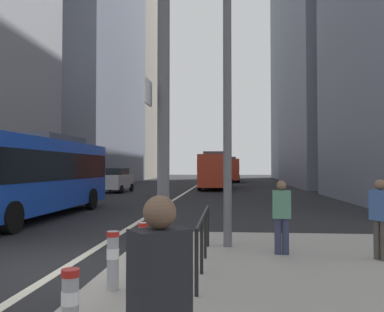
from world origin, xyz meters
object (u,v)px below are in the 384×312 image
Objects in this scene: car_receding_near at (222,173)px; pedestrian_far at (282,214)px; city_bus_red_receding at (215,169)px; street_lamp_post at (227,32)px; pedestrian_waiting at (381,215)px; city_bus_red_distant at (229,169)px; traffic_signal_gantry at (43,53)px; car_receding_far at (226,173)px; city_bus_blue_oncoming at (32,172)px; car_oncoming_mid at (116,180)px; pedestrian_walking at (159,308)px; bollard_back at (143,241)px; bollard_right at (113,257)px; bollard_left at (70,302)px.

pedestrian_far is (1.96, -57.96, 0.03)m from car_receding_near.
city_bus_red_receding is 1.45× the size of street_lamp_post.
city_bus_red_distant is at bearing 93.18° from pedestrian_waiting.
traffic_signal_gantry reaches higher than pedestrian_waiting.
city_bus_red_distant is at bearing -83.13° from car_receding_near.
car_receding_far is at bearing 91.17° from pedestrian_far.
city_bus_blue_oncoming is 2.56× the size of car_receding_far.
city_bus_red_distant is 26.58m from car_oncoming_mid.
traffic_signal_gantry is 0.84× the size of street_lamp_post.
pedestrian_walking is (7.23, -12.69, -0.75)m from city_bus_blue_oncoming.
street_lamp_post is (1.14, -28.95, 3.45)m from city_bus_red_receding.
street_lamp_post reaches higher than city_bus_red_receding.
city_bus_blue_oncoming is 12.83m from pedestrian_waiting.
city_bus_red_distant reaches higher than pedestrian_far.
city_bus_red_distant is at bearing 87.65° from bollard_back.
pedestrian_walking reaches higher than bollard_back.
bollard_back is (0.14, 1.56, -0.04)m from bollard_right.
bollard_right is 1.57m from bollard_back.
city_bus_blue_oncoming is 11.04m from pedestrian_far.
bollard_right is at bearing 110.75° from pedestrian_walking.
bollard_right is (1.64, -1.03, -3.49)m from traffic_signal_gantry.
car_receding_near is 57.37m from street_lamp_post.
bollard_left is (6.03, -11.18, -1.24)m from city_bus_blue_oncoming.
pedestrian_far is at bearing 169.25° from pedestrian_waiting.
city_bus_red_distant reaches higher than pedestrian_walking.
bollard_right is (5.94, -9.28, -1.19)m from city_bus_blue_oncoming.
car_oncoming_mid is at bearing -140.05° from city_bus_red_receding.
traffic_signal_gantry is at bearing -143.76° from street_lamp_post.
car_receding_far is (7.69, 51.03, -0.85)m from city_bus_blue_oncoming.
city_bus_red_distant is 13.56× the size of bollard_left.
city_bus_red_receding reaches higher than car_receding_far.
pedestrian_far is at bearing -33.39° from street_lamp_post.
street_lamp_post is at bearing 36.24° from traffic_signal_gantry.
bollard_left is at bearing -61.68° from city_bus_blue_oncoming.
city_bus_blue_oncoming reaches higher than pedestrian_walking.
city_bus_red_distant is 6.58× the size of pedestrian_waiting.
pedestrian_waiting reaches higher than bollard_right.
city_bus_blue_oncoming reaches higher than bollard_left.
car_oncoming_mid is at bearing 105.49° from bollard_right.
city_bus_red_distant is 2.37× the size of car_receding_near.
city_bus_blue_oncoming is 12.76m from bollard_left.
city_bus_blue_oncoming reaches higher than car_receding_near.
city_bus_blue_oncoming reaches higher than car_receding_far.
pedestrian_waiting is (12.04, -23.54, 0.06)m from car_oncoming_mid.
city_bus_red_receding is 1.08× the size of city_bus_red_distant.
traffic_signal_gantry reaches higher than city_bus_blue_oncoming.
bollard_right is (-0.63, -32.48, -1.19)m from city_bus_red_receding.
car_receding_near is at bearing 91.94° from pedestrian_far.
car_receding_far is 60.34m from bollard_right.
pedestrian_waiting is at bearing 41.99° from bollard_left.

